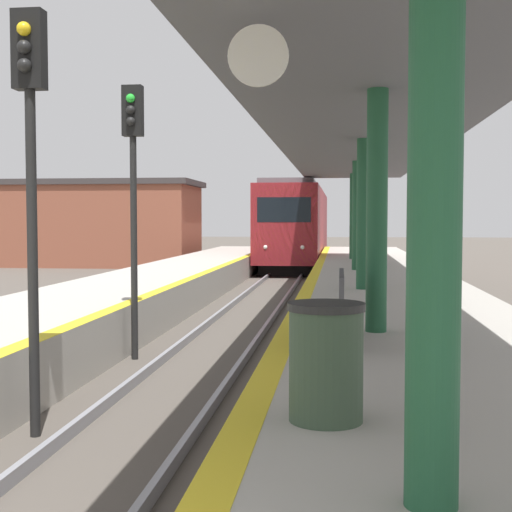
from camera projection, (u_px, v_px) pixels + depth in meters
name	position (u px, v px, depth m)	size (l,w,h in m)	color
train	(298.00, 225.00, 40.52)	(2.87, 20.81, 4.34)	black
signal_near	(30.00, 143.00, 8.17)	(0.36, 0.31, 4.93)	black
signal_mid	(133.00, 170.00, 12.77)	(0.36, 0.31, 4.93)	black
station_canopy	(364.00, 139.00, 16.22)	(4.22, 31.27, 3.64)	#1E5133
trash_bin	(326.00, 362.00, 5.66)	(0.62, 0.62, 0.95)	#384C38
bench	(332.00, 305.00, 9.24)	(0.44, 1.67, 0.92)	#4C4C51
station_building	(100.00, 223.00, 39.11)	(10.87, 5.50, 4.63)	brown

